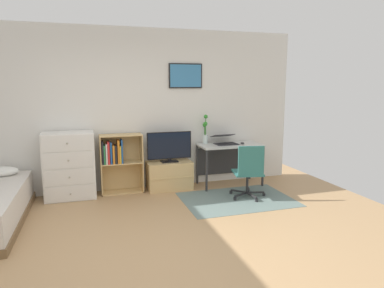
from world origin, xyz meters
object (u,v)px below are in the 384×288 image
(bookshelf, at_px, (118,159))
(desk, at_px, (228,151))
(dresser, at_px, (69,166))
(tv_stand, at_px, (169,175))
(laptop, at_px, (225,140))
(television, at_px, (169,147))
(office_chair, at_px, (249,170))
(computer_mouse, at_px, (242,143))
(bamboo_vase, at_px, (205,131))

(bookshelf, height_order, desk, bookshelf)
(dresser, bearing_deg, tv_stand, 0.54)
(dresser, distance_m, laptop, 2.63)
(television, height_order, desk, television)
(office_chair, bearing_deg, computer_mouse, 85.23)
(bookshelf, relative_size, television, 1.28)
(dresser, distance_m, office_chair, 2.81)
(desk, relative_size, laptop, 2.56)
(bookshelf, xyz_separation_m, television, (0.85, -0.07, 0.17))
(television, xyz_separation_m, office_chair, (1.07, -0.84, -0.28))
(tv_stand, height_order, laptop, laptop)
(dresser, height_order, television, dresser)
(television, relative_size, computer_mouse, 7.31)
(desk, distance_m, laptop, 0.22)
(desk, relative_size, computer_mouse, 10.66)
(television, xyz_separation_m, laptop, (1.01, 0.01, 0.07))
(tv_stand, bearing_deg, television, -90.00)
(desk, bearing_deg, tv_stand, 179.77)
(dresser, bearing_deg, desk, 0.23)
(office_chair, height_order, bamboo_vase, bamboo_vase)
(tv_stand, xyz_separation_m, computer_mouse, (1.29, -0.14, 0.52))
(office_chair, height_order, computer_mouse, office_chair)
(desk, xyz_separation_m, office_chair, (-0.01, -0.86, -0.14))
(bookshelf, bearing_deg, desk, -1.63)
(desk, distance_m, bamboo_vase, 0.56)
(dresser, relative_size, bamboo_vase, 2.04)
(television, xyz_separation_m, bamboo_vase, (0.68, 0.13, 0.24))
(television, relative_size, office_chair, 0.88)
(television, height_order, bamboo_vase, bamboo_vase)
(dresser, xyz_separation_m, computer_mouse, (2.90, -0.12, 0.23))
(laptop, height_order, bamboo_vase, bamboo_vase)
(dresser, xyz_separation_m, bamboo_vase, (2.29, 0.12, 0.45))
(laptop, bearing_deg, bamboo_vase, 158.39)
(bookshelf, bearing_deg, office_chair, -25.43)
(bookshelf, distance_m, tv_stand, 0.92)
(desk, relative_size, bamboo_vase, 2.15)
(office_chair, xyz_separation_m, computer_mouse, (0.22, 0.73, 0.30))
(bookshelf, distance_m, television, 0.87)
(bookshelf, bearing_deg, tv_stand, -3.39)
(bamboo_vase, bearing_deg, office_chair, -68.22)
(tv_stand, relative_size, laptop, 1.75)
(dresser, xyz_separation_m, office_chair, (2.67, -0.85, -0.07))
(television, height_order, laptop, television)
(dresser, bearing_deg, laptop, 0.09)
(desk, bearing_deg, laptop, -174.96)
(bookshelf, height_order, bamboo_vase, bamboo_vase)
(television, relative_size, desk, 0.69)
(tv_stand, relative_size, television, 1.00)
(dresser, distance_m, computer_mouse, 2.91)
(computer_mouse, bearing_deg, bamboo_vase, 158.23)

